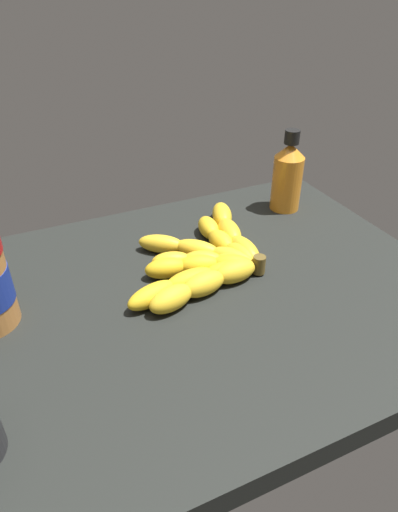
{
  "coord_description": "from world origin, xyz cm",
  "views": [
    {
      "loc": [
        19.72,
        48.55,
        42.05
      ],
      "look_at": [
        -3.39,
        -1.82,
        5.02
      ],
      "focal_mm": 31.23,
      "sensor_mm": 36.0,
      "label": 1
    }
  ],
  "objects": [
    {
      "name": "ground_plane",
      "position": [
        0.0,
        0.0,
        -1.9
      ],
      "size": [
        82.29,
        58.34,
        3.8
      ],
      "primitive_type": "cube",
      "color": "black"
    },
    {
      "name": "honey_bottle",
      "position": [
        -29.59,
        -17.57,
        7.06
      ],
      "size": [
        5.82,
        5.82,
        15.98
      ],
      "color": "orange",
      "rests_on": "ground_plane"
    },
    {
      "name": "banana_bunch",
      "position": [
        -6.68,
        -5.17,
        1.67
      ],
      "size": [
        27.54,
        26.17,
        3.58
      ],
      "color": "yellow",
      "rests_on": "ground_plane"
    }
  ]
}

